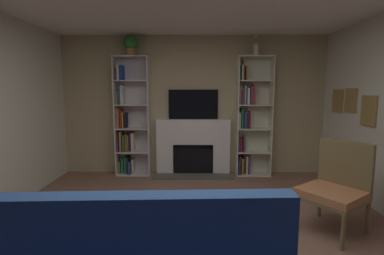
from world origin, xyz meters
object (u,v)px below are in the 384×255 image
object	(u,v)px
tv	(193,104)
potted_plant	(131,44)
bookshelf_right	(250,118)
vase_with_flowers	(256,47)
bookshelf_left	(130,121)
fireplace	(193,146)
armchair	(336,186)

from	to	relation	value
tv	potted_plant	xyz separation A→B (m)	(-1.11, -0.12, 1.07)
bookshelf_right	vase_with_flowers	bearing A→B (deg)	-29.25
tv	bookshelf_left	size ratio (longest dim) A/B	0.42
tv	bookshelf_left	xyz separation A→B (m)	(-1.19, -0.08, -0.31)
vase_with_flowers	potted_plant	bearing A→B (deg)	-179.94
bookshelf_right	fireplace	bearing A→B (deg)	179.42
fireplace	armchair	size ratio (longest dim) A/B	1.45
vase_with_flowers	fireplace	bearing A→B (deg)	177.46
vase_with_flowers	armchair	distance (m)	2.84
bookshelf_right	bookshelf_left	bearing A→B (deg)	-179.95
tv	armchair	bearing A→B (deg)	-53.85
tv	potted_plant	distance (m)	1.55
fireplace	vase_with_flowers	size ratio (longest dim) A/B	3.95
tv	bookshelf_left	world-z (taller)	bookshelf_left
bookshelf_left	armchair	world-z (taller)	bookshelf_left
fireplace	tv	world-z (taller)	tv
fireplace	bookshelf_right	bearing A→B (deg)	-0.58
armchair	vase_with_flowers	bearing A→B (deg)	103.83
bookshelf_left	potted_plant	world-z (taller)	potted_plant
potted_plant	armchair	world-z (taller)	potted_plant
bookshelf_left	bookshelf_right	xyz separation A→B (m)	(2.23, 0.00, 0.06)
bookshelf_left	fireplace	bearing A→B (deg)	0.61
bookshelf_right	potted_plant	distance (m)	2.53
potted_plant	vase_with_flowers	distance (m)	2.23
fireplace	vase_with_flowers	bearing A→B (deg)	-2.54
bookshelf_left	armchair	size ratio (longest dim) A/B	2.16
bookshelf_left	potted_plant	xyz separation A→B (m)	(0.07, -0.04, 1.39)
bookshelf_right	armchair	size ratio (longest dim) A/B	2.16
armchair	bookshelf_right	bearing A→B (deg)	105.31
bookshelf_left	potted_plant	bearing A→B (deg)	-29.04
fireplace	potted_plant	world-z (taller)	potted_plant
bookshelf_left	armchair	xyz separation A→B (m)	(2.82, -2.16, -0.49)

